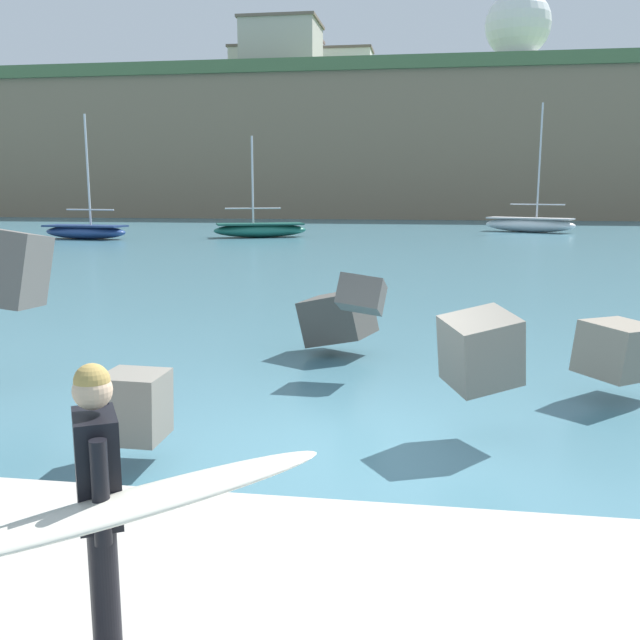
{
  "coord_description": "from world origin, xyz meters",
  "views": [
    {
      "loc": [
        0.74,
        -7.57,
        2.92
      ],
      "look_at": [
        -0.49,
        0.5,
        1.4
      ],
      "focal_mm": 39.93,
      "sensor_mm": 36.0,
      "label": 1
    }
  ],
  "objects_px": {
    "surfer_with_board": "(107,503)",
    "radar_dome": "(518,34)",
    "station_building_central": "(298,65)",
    "station_building_east": "(282,50)",
    "station_building_west": "(346,70)",
    "boat_near_right": "(530,224)",
    "boat_near_centre": "(85,231)",
    "boat_mid_left": "(260,229)",
    "station_building_annex": "(265,67)"
  },
  "relations": [
    {
      "from": "surfer_with_board",
      "to": "radar_dome",
      "type": "bearing_deg",
      "value": 82.57
    },
    {
      "from": "station_building_central",
      "to": "station_building_east",
      "type": "distance_m",
      "value": 10.13
    },
    {
      "from": "station_building_west",
      "to": "radar_dome",
      "type": "bearing_deg",
      "value": -15.76
    },
    {
      "from": "station_building_east",
      "to": "radar_dome",
      "type": "bearing_deg",
      "value": 12.4
    },
    {
      "from": "station_building_central",
      "to": "boat_near_right",
      "type": "bearing_deg",
      "value": -59.97
    },
    {
      "from": "boat_near_centre",
      "to": "boat_mid_left",
      "type": "relative_size",
      "value": 1.18
    },
    {
      "from": "station_building_annex",
      "to": "boat_near_centre",
      "type": "bearing_deg",
      "value": -90.07
    },
    {
      "from": "station_building_east",
      "to": "station_building_central",
      "type": "bearing_deg",
      "value": 90.5
    },
    {
      "from": "station_building_west",
      "to": "station_building_central",
      "type": "relative_size",
      "value": 1.07
    },
    {
      "from": "radar_dome",
      "to": "station_building_east",
      "type": "xyz_separation_m",
      "value": [
        -25.47,
        -5.6,
        -1.98
      ]
    },
    {
      "from": "boat_mid_left",
      "to": "boat_near_right",
      "type": "bearing_deg",
      "value": 24.91
    },
    {
      "from": "radar_dome",
      "to": "station_building_west",
      "type": "height_order",
      "value": "radar_dome"
    },
    {
      "from": "boat_near_right",
      "to": "station_building_annex",
      "type": "distance_m",
      "value": 47.98
    },
    {
      "from": "surfer_with_board",
      "to": "boat_near_right",
      "type": "height_order",
      "value": "boat_near_right"
    },
    {
      "from": "surfer_with_board",
      "to": "boat_near_centre",
      "type": "relative_size",
      "value": 0.28
    },
    {
      "from": "boat_mid_left",
      "to": "station_building_east",
      "type": "distance_m",
      "value": 41.99
    },
    {
      "from": "station_building_west",
      "to": "surfer_with_board",
      "type": "bearing_deg",
      "value": -84.15
    },
    {
      "from": "boat_near_centre",
      "to": "station_building_west",
      "type": "relative_size",
      "value": 1.09
    },
    {
      "from": "surfer_with_board",
      "to": "boat_near_right",
      "type": "xyz_separation_m",
      "value": [
        8.33,
        46.56,
        -0.72
      ]
    },
    {
      "from": "boat_near_centre",
      "to": "station_building_annex",
      "type": "relative_size",
      "value": 0.85
    },
    {
      "from": "boat_near_right",
      "to": "station_building_west",
      "type": "xyz_separation_m",
      "value": [
        -17.31,
        41.11,
        16.7
      ]
    },
    {
      "from": "radar_dome",
      "to": "station_building_east",
      "type": "relative_size",
      "value": 1.14
    },
    {
      "from": "surfer_with_board",
      "to": "boat_near_right",
      "type": "bearing_deg",
      "value": 79.86
    },
    {
      "from": "surfer_with_board",
      "to": "station_building_central",
      "type": "relative_size",
      "value": 0.33
    },
    {
      "from": "boat_near_centre",
      "to": "station_building_east",
      "type": "distance_m",
      "value": 44.36
    },
    {
      "from": "station_building_central",
      "to": "boat_near_centre",
      "type": "bearing_deg",
      "value": -93.75
    },
    {
      "from": "boat_near_right",
      "to": "station_building_east",
      "type": "relative_size",
      "value": 1.01
    },
    {
      "from": "boat_near_right",
      "to": "station_building_west",
      "type": "relative_size",
      "value": 1.3
    },
    {
      "from": "boat_near_centre",
      "to": "radar_dome",
      "type": "distance_m",
      "value": 57.88
    },
    {
      "from": "station_building_annex",
      "to": "boat_near_right",
      "type": "bearing_deg",
      "value": -54.06
    },
    {
      "from": "station_building_east",
      "to": "station_building_annex",
      "type": "distance_m",
      "value": 7.36
    },
    {
      "from": "surfer_with_board",
      "to": "station_building_annex",
      "type": "distance_m",
      "value": 86.44
    },
    {
      "from": "surfer_with_board",
      "to": "boat_near_centre",
      "type": "distance_m",
      "value": 40.16
    },
    {
      "from": "station_building_central",
      "to": "station_building_west",
      "type": "bearing_deg",
      "value": 9.92
    },
    {
      "from": "boat_near_centre",
      "to": "station_building_central",
      "type": "height_order",
      "value": "station_building_central"
    },
    {
      "from": "boat_mid_left",
      "to": "radar_dome",
      "type": "relative_size",
      "value": 0.63
    },
    {
      "from": "boat_near_centre",
      "to": "station_building_west",
      "type": "bearing_deg",
      "value": 79.95
    },
    {
      "from": "boat_near_centre",
      "to": "boat_mid_left",
      "type": "xyz_separation_m",
      "value": [
        9.74,
        2.97,
        0.0
      ]
    },
    {
      "from": "boat_mid_left",
      "to": "station_building_central",
      "type": "bearing_deg",
      "value": 97.62
    },
    {
      "from": "surfer_with_board",
      "to": "radar_dome",
      "type": "distance_m",
      "value": 84.85
    },
    {
      "from": "boat_mid_left",
      "to": "station_building_annex",
      "type": "height_order",
      "value": "station_building_annex"
    },
    {
      "from": "boat_near_right",
      "to": "station_building_annex",
      "type": "relative_size",
      "value": 1.02
    },
    {
      "from": "radar_dome",
      "to": "surfer_with_board",
      "type": "bearing_deg",
      "value": -97.43
    },
    {
      "from": "surfer_with_board",
      "to": "boat_near_centre",
      "type": "height_order",
      "value": "boat_near_centre"
    },
    {
      "from": "boat_near_centre",
      "to": "station_building_annex",
      "type": "distance_m",
      "value": 50.06
    },
    {
      "from": "station_building_west",
      "to": "station_building_central",
      "type": "height_order",
      "value": "station_building_central"
    },
    {
      "from": "boat_near_centre",
      "to": "station_building_east",
      "type": "bearing_deg",
      "value": 85.2
    },
    {
      "from": "boat_mid_left",
      "to": "station_building_west",
      "type": "relative_size",
      "value": 0.92
    },
    {
      "from": "boat_near_right",
      "to": "station_building_annex",
      "type": "height_order",
      "value": "station_building_annex"
    },
    {
      "from": "station_building_central",
      "to": "station_building_annex",
      "type": "height_order",
      "value": "station_building_central"
    }
  ]
}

